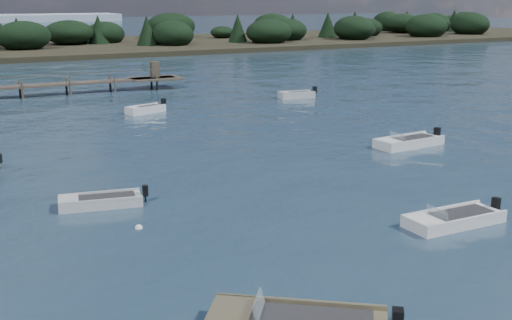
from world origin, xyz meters
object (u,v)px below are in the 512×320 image
dinghy_mid_white_b (408,144)px  dinghy_mid_white_a (454,221)px  dinghy_mid_grey (101,203)px  tender_far_white (146,111)px  tender_far_grey_b (297,96)px

dinghy_mid_white_b → dinghy_mid_white_a: bearing=-123.1°
dinghy_mid_grey → dinghy_mid_white_a: dinghy_mid_white_a is taller
tender_far_white → dinghy_mid_white_b: 21.78m
dinghy_mid_grey → tender_far_grey_b: size_ratio=1.09×
tender_far_grey_b → dinghy_mid_white_a: (-11.50, -31.69, -0.04)m
dinghy_mid_white_b → dinghy_mid_white_a: 14.20m
dinghy_mid_grey → dinghy_mid_white_b: bearing=7.9°
tender_far_grey_b → dinghy_mid_white_b: 20.15m
tender_far_white → dinghy_mid_grey: 23.49m
dinghy_mid_white_b → tender_far_grey_b: bearing=79.3°
tender_far_white → dinghy_mid_white_b: bearing=-59.8°
dinghy_mid_white_b → tender_far_white: bearing=120.2°
dinghy_mid_white_a → dinghy_mid_grey: bearing=143.6°
dinghy_mid_grey → dinghy_mid_white_b: dinghy_mid_white_b is taller
tender_far_white → dinghy_mid_white_b: (10.94, -18.84, -0.01)m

